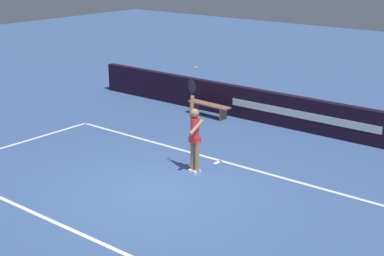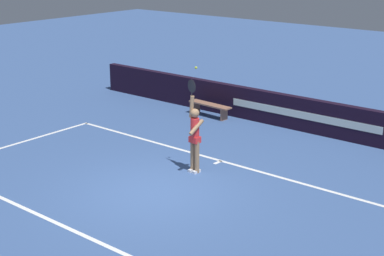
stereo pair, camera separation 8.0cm
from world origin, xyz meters
name	(u,v)px [view 1 (the left image)]	position (x,y,z in m)	size (l,w,h in m)	color
ground_plane	(155,191)	(0.00, 0.00, 0.00)	(60.00, 60.00, 0.00)	#3A578F
court_lines	(157,190)	(0.00, 0.08, 0.00)	(11.34, 5.36, 0.00)	white
back_wall	(292,112)	(0.00, 6.55, 0.54)	(16.84, 0.26, 1.08)	black
tennis_player	(195,135)	(-0.05, 1.60, 1.02)	(0.45, 0.50, 2.47)	#9D7653
tennis_ball	(196,68)	(-0.08, 1.68, 2.76)	(0.07, 0.07, 0.07)	#C8DE38
courtside_bench_near	(209,107)	(-2.89, 5.93, 0.36)	(1.70, 0.47, 0.46)	#93634D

